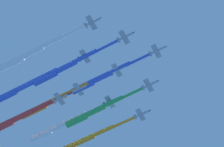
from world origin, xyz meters
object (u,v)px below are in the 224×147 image
Objects in this scene: jet_port_inner at (95,111)px; jet_port_mid at (55,100)px; jet_lead at (101,77)px; jet_port_outer at (31,53)px; jet_starboard_inner at (65,67)px; jet_starboard_outer at (58,127)px; jet_tail_end at (1,128)px; jet_starboard_mid at (83,141)px; jet_trail_port at (25,86)px; jet_trail_starboard at (19,118)px.

jet_port_inner is 0.88× the size of jet_port_mid.
jet_port_outer is at bearing 80.46° from jet_lead.
jet_starboard_outer is (31.46, -12.78, -0.26)m from jet_starboard_inner.
jet_tail_end is at bearing 15.94° from jet_starboard_inner.
jet_port_inner is (17.21, -6.00, -2.84)m from jet_lead.
jet_starboard_inner is at bearing -95.63° from jet_port_outer.
jet_starboard_mid is 0.97× the size of jet_trail_port.
jet_lead reaches higher than jet_trail_port.
jet_lead is 0.89× the size of jet_trail_port.
jet_port_mid is (23.52, 15.05, -0.53)m from jet_lead.
jet_tail_end is (46.81, 13.37, -1.71)m from jet_starboard_inner.
jet_starboard_mid is 44.38m from jet_tail_end.
jet_starboard_mid is 15.75m from jet_starboard_outer.
jet_starboard_mid reaches higher than jet_trail_starboard.
jet_port_inner is 19.92m from jet_starboard_mid.
jet_port_inner is 0.89× the size of jet_tail_end.
jet_starboard_outer reaches higher than jet_trail_starboard.
jet_starboard_inner is 0.94× the size of jet_port_mid.
jet_starboard_outer is 0.89× the size of jet_tail_end.
jet_trail_starboard is (5.64, 20.83, -0.76)m from jet_starboard_outer.
jet_port_mid is 1.06× the size of jet_starboard_mid.
jet_port_mid is (6.31, 21.05, 2.31)m from jet_port_inner.
jet_starboard_outer is at bearing -105.16° from jet_trail_starboard.
jet_tail_end is (34.08, 38.33, 0.71)m from jet_port_inner.
jet_port_inner is 22.10m from jet_port_mid.
jet_port_inner is 51.29m from jet_tail_end.
jet_port_inner is at bearing -62.98° from jet_starboard_inner.
jet_starboard_outer is (-0.74, 15.73, -0.00)m from jet_starboard_mid.
jet_port_mid is at bearing 144.47° from jet_starboard_outer.
jet_trail_starboard is at bearing -16.92° from jet_trail_port.
jet_trail_starboard is at bearing 82.36° from jet_starboard_mid.
jet_tail_end reaches higher than jet_port_inner.
jet_lead is 1.00× the size of jet_starboard_outer.
jet_port_outer is at bearing 104.01° from jet_port_inner.
jet_port_inner is 1.01× the size of jet_starboard_outer.
jet_starboard_mid is at bearing -10.35° from jet_port_inner.
jet_trail_starboard is (35.27, -10.63, -1.16)m from jet_port_outer.
jet_port_outer is 43.21m from jet_starboard_outer.
jet_tail_end is at bearing 59.59° from jet_starboard_outer.
jet_tail_end is (14.61, 41.88, -1.46)m from jet_starboard_mid.
jet_trail_starboard is (17.11, -5.20, -1.39)m from jet_trail_port.
jet_trail_starboard is (18.07, 11.95, -0.90)m from jet_port_mid.
jet_lead reaches higher than jet_starboard_outer.
jet_port_outer is 0.96× the size of jet_tail_end.
jet_starboard_inner reaches higher than jet_starboard_mid.
jet_port_inner is at bearing -131.64° from jet_tail_end.
jet_trail_port is at bearing 33.52° from jet_starboard_inner.
jet_port_mid is at bearing -52.71° from jet_port_outer.
jet_port_outer reaches higher than jet_starboard_outer.
jet_trail_starboard is 0.99× the size of jet_tail_end.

